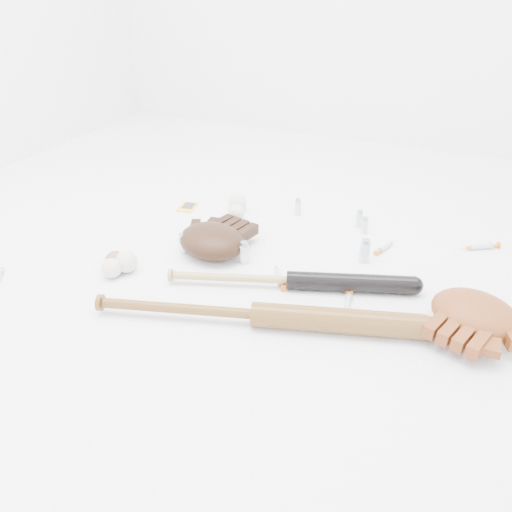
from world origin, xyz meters
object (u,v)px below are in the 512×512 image
at_px(pedestal, 237,224).
at_px(glove_dark, 212,240).
at_px(bat_dark, 289,280).
at_px(bat_wood, 255,314).

bearing_deg(pedestal, glove_dark, -88.28).
bearing_deg(pedestal, bat_dark, -42.49).
height_order(glove_dark, pedestal, glove_dark).
relative_size(bat_dark, pedestal, 12.32).
relative_size(bat_dark, bat_wood, 0.83).
height_order(bat_dark, glove_dark, glove_dark).
bearing_deg(bat_wood, pedestal, 104.06).
height_order(bat_wood, pedestal, bat_wood).
distance_m(bat_wood, glove_dark, 0.42).
distance_m(bat_wood, pedestal, 0.59).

